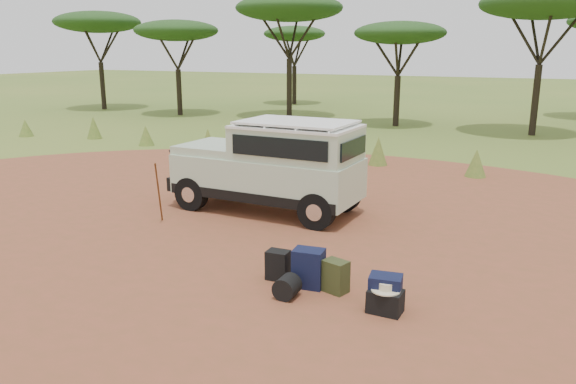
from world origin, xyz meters
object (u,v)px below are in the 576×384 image
at_px(walking_staff, 159,193).
at_px(hard_case, 385,302).
at_px(backpack_navy, 309,268).
at_px(duffel_navy, 385,292).
at_px(backpack_black, 278,265).
at_px(safari_vehicle, 273,168).
at_px(backpack_olive, 336,277).

bearing_deg(walking_staff, hard_case, -49.91).
height_order(backpack_navy, duffel_navy, backpack_navy).
height_order(backpack_black, duffel_navy, duffel_navy).
xyz_separation_m(walking_staff, hard_case, (5.36, -1.90, -0.51)).
bearing_deg(hard_case, backpack_black, 169.21).
xyz_separation_m(backpack_black, hard_case, (1.85, -0.39, -0.07)).
xyz_separation_m(walking_staff, backpack_black, (3.51, -1.51, -0.44)).
bearing_deg(backpack_navy, walking_staff, 152.09).
distance_m(safari_vehicle, hard_case, 5.34).
bearing_deg(safari_vehicle, backpack_black, -60.04).
relative_size(safari_vehicle, backpack_black, 9.09).
height_order(safari_vehicle, duffel_navy, safari_vehicle).
xyz_separation_m(backpack_navy, hard_case, (1.30, -0.34, -0.14)).
distance_m(backpack_navy, backpack_olive, 0.44).
height_order(walking_staff, duffel_navy, walking_staff).
xyz_separation_m(backpack_olive, duffel_navy, (0.83, -0.22, 0.00)).
bearing_deg(safari_vehicle, backpack_olive, -49.14).
relative_size(safari_vehicle, backpack_navy, 7.19).
distance_m(backpack_black, duffel_navy, 1.83).
bearing_deg(walking_staff, backpack_navy, -51.46).
distance_m(safari_vehicle, backpack_black, 3.92).
distance_m(backpack_navy, duffel_navy, 1.29).
relative_size(duffel_navy, hard_case, 1.07).
distance_m(walking_staff, backpack_navy, 4.36).
relative_size(walking_staff, backpack_navy, 2.39).
bearing_deg(safari_vehicle, duffel_navy, -43.64).
distance_m(backpack_black, hard_case, 1.89).
relative_size(backpack_black, backpack_olive, 0.96).
height_order(safari_vehicle, walking_staff, safari_vehicle).
xyz_separation_m(backpack_navy, backpack_olive, (0.44, -0.00, -0.05)).
bearing_deg(hard_case, backpack_navy, 166.49).
distance_m(safari_vehicle, backpack_olive, 4.51).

